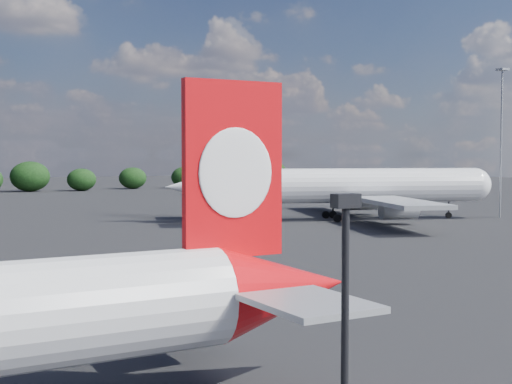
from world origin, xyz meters
name	(u,v)px	position (x,y,z in m)	size (l,w,h in m)	color
china_southern_airliner	(341,187)	(58.67, 65.44, 5.33)	(52.62, 50.47, 17.49)	white
floodlight_mast_near	(501,123)	(84.49, 56.94, 15.63)	(1.60, 1.60, 24.52)	gray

